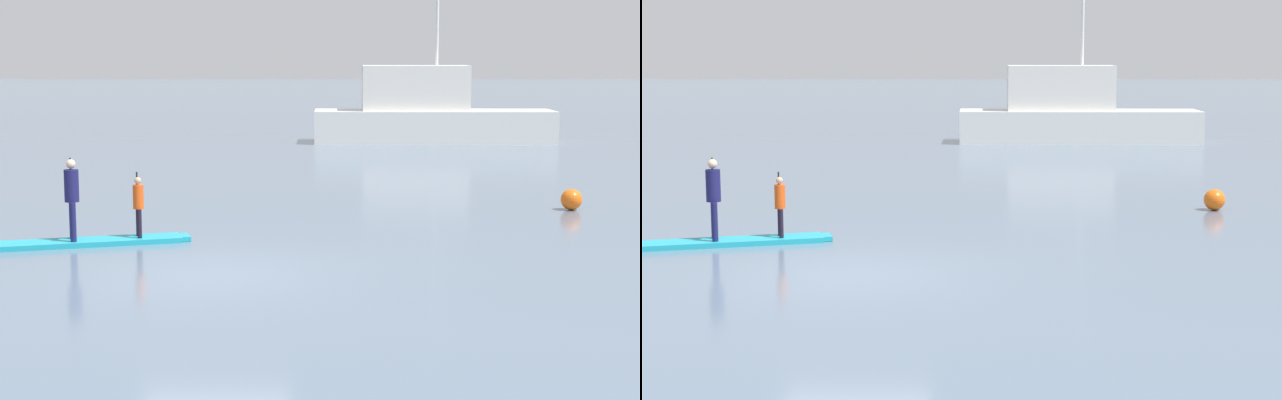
% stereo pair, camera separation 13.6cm
% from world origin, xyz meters
% --- Properties ---
extents(ground_plane, '(240.00, 240.00, 0.00)m').
position_xyz_m(ground_plane, '(0.00, 0.00, 0.00)').
color(ground_plane, slate).
extents(paddleboard_near, '(3.67, 1.62, 0.10)m').
position_xyz_m(paddleboard_near, '(-2.51, 2.64, 0.05)').
color(paddleboard_near, '#1E9EB2').
rests_on(paddleboard_near, ground).
extents(paddler_adult, '(0.33, 0.47, 1.53)m').
position_xyz_m(paddler_adult, '(-2.84, 2.56, 0.97)').
color(paddler_adult, '#19194C').
rests_on(paddler_adult, paddleboard_near).
extents(paddler_child_solo, '(0.25, 0.39, 1.22)m').
position_xyz_m(paddler_child_solo, '(-1.67, 2.90, 0.74)').
color(paddler_child_solo, black).
rests_on(paddler_child_solo, paddleboard_near).
extents(fishing_boat_white_large, '(9.46, 2.49, 9.59)m').
position_xyz_m(fishing_boat_white_large, '(6.04, 24.56, 1.15)').
color(fishing_boat_white_large, silver).
rests_on(fishing_boat_white_large, ground).
extents(mooring_buoy_near, '(0.49, 0.49, 0.49)m').
position_xyz_m(mooring_buoy_near, '(7.51, 6.91, 0.24)').
color(mooring_buoy_near, orange).
rests_on(mooring_buoy_near, ground).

